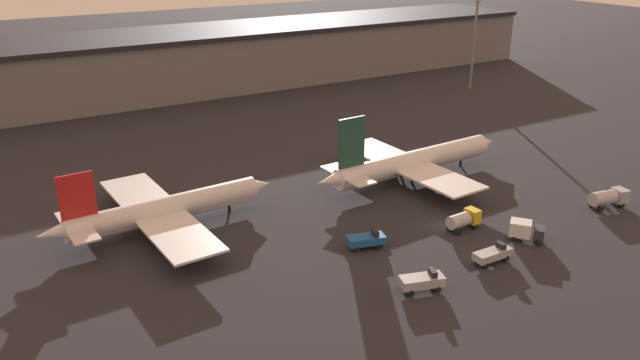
% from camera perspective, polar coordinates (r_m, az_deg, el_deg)
% --- Properties ---
extents(ground, '(600.00, 600.00, 0.00)m').
position_cam_1_polar(ground, '(99.64, 11.44, -4.20)').
color(ground, '#26262B').
extents(terminal_building, '(223.27, 31.42, 16.65)m').
position_cam_1_polar(terminal_building, '(186.34, -11.11, 10.76)').
color(terminal_building, slate).
rests_on(terminal_building, ground).
extents(airplane_0, '(37.34, 34.53, 11.73)m').
position_cam_1_polar(airplane_0, '(98.71, -14.16, -2.66)').
color(airplane_0, silver).
rests_on(airplane_0, ground).
extents(airplane_1, '(42.37, 32.20, 14.14)m').
position_cam_1_polar(airplane_1, '(115.96, 8.44, 1.63)').
color(airplane_1, white).
rests_on(airplane_1, ground).
extents(service_vehicle_0, '(7.10, 3.65, 3.04)m').
position_cam_1_polar(service_vehicle_0, '(114.18, 24.85, -1.45)').
color(service_vehicle_0, '#9EA3A8').
rests_on(service_vehicle_0, ground).
extents(service_vehicle_1, '(5.89, 2.12, 2.62)m').
position_cam_1_polar(service_vehicle_1, '(90.46, 15.53, -6.55)').
color(service_vehicle_1, '#9EA3A8').
rests_on(service_vehicle_1, ground).
extents(service_vehicle_2, '(5.08, 5.45, 2.95)m').
position_cam_1_polar(service_vehicle_2, '(97.78, 18.27, -4.37)').
color(service_vehicle_2, '#282D38').
rests_on(service_vehicle_2, ground).
extents(service_vehicle_3, '(5.87, 3.69, 2.68)m').
position_cam_1_polar(service_vehicle_3, '(91.18, 4.27, -5.48)').
color(service_vehicle_3, '#195199').
rests_on(service_vehicle_3, ground).
extents(service_vehicle_4, '(6.12, 3.88, 2.77)m').
position_cam_1_polar(service_vehicle_4, '(81.90, 9.34, -9.11)').
color(service_vehicle_4, '#9EA3A8').
rests_on(service_vehicle_4, ground).
extents(service_vehicle_5, '(5.64, 2.59, 2.95)m').
position_cam_1_polar(service_vehicle_5, '(98.57, 12.98, -3.54)').
color(service_vehicle_5, gold).
rests_on(service_vehicle_5, ground).
extents(lamp_post_1, '(1.80, 1.80, 26.11)m').
position_cam_1_polar(lamp_post_1, '(186.38, 14.00, 13.08)').
color(lamp_post_1, slate).
rests_on(lamp_post_1, ground).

